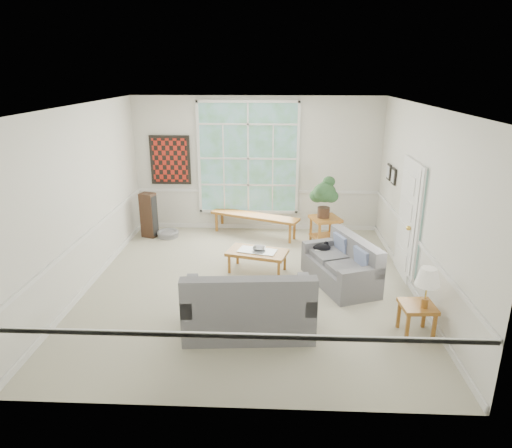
{
  "coord_description": "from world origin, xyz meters",
  "views": [
    {
      "loc": [
        0.43,
        -7.07,
        3.52
      ],
      "look_at": [
        0.1,
        0.2,
        1.05
      ],
      "focal_mm": 32.0,
      "sensor_mm": 36.0,
      "label": 1
    }
  ],
  "objects": [
    {
      "name": "floor",
      "position": [
        0.0,
        0.0,
        -0.01
      ],
      "size": [
        5.5,
        6.0,
        0.01
      ],
      "primitive_type": "cube",
      "color": "#ADA890",
      "rests_on": "ground"
    },
    {
      "name": "ceiling",
      "position": [
        0.0,
        0.0,
        3.0
      ],
      "size": [
        5.5,
        6.0,
        0.02
      ],
      "primitive_type": "cube",
      "color": "white",
      "rests_on": "ground"
    },
    {
      "name": "wall_back",
      "position": [
        0.0,
        3.0,
        1.5
      ],
      "size": [
        5.5,
        0.02,
        3.0
      ],
      "primitive_type": "cube",
      "color": "silver",
      "rests_on": "ground"
    },
    {
      "name": "wall_front",
      "position": [
        0.0,
        -3.0,
        1.5
      ],
      "size": [
        5.5,
        0.02,
        3.0
      ],
      "primitive_type": "cube",
      "color": "silver",
      "rests_on": "ground"
    },
    {
      "name": "wall_left",
      "position": [
        -2.75,
        0.0,
        1.5
      ],
      "size": [
        0.02,
        6.0,
        3.0
      ],
      "primitive_type": "cube",
      "color": "silver",
      "rests_on": "ground"
    },
    {
      "name": "wall_right",
      "position": [
        2.75,
        0.0,
        1.5
      ],
      "size": [
        0.02,
        6.0,
        3.0
      ],
      "primitive_type": "cube",
      "color": "silver",
      "rests_on": "ground"
    },
    {
      "name": "window_back",
      "position": [
        -0.2,
        2.96,
        1.65
      ],
      "size": [
        2.3,
        0.08,
        2.4
      ],
      "primitive_type": "cube",
      "color": "white",
      "rests_on": "wall_back"
    },
    {
      "name": "entry_door",
      "position": [
        2.71,
        0.6,
        1.05
      ],
      "size": [
        0.08,
        0.9,
        2.1
      ],
      "primitive_type": "cube",
      "color": "white",
      "rests_on": "floor"
    },
    {
      "name": "door_sidelight",
      "position": [
        2.71,
        -0.03,
        1.15
      ],
      "size": [
        0.08,
        0.26,
        1.9
      ],
      "primitive_type": "cube",
      "color": "white",
      "rests_on": "wall_right"
    },
    {
      "name": "wall_art",
      "position": [
        -1.95,
        2.95,
        1.6
      ],
      "size": [
        0.9,
        0.06,
        1.1
      ],
      "primitive_type": "cube",
      "color": "maroon",
      "rests_on": "wall_back"
    },
    {
      "name": "wall_frame_near",
      "position": [
        2.71,
        1.75,
        1.55
      ],
      "size": [
        0.04,
        0.26,
        0.32
      ],
      "primitive_type": "cube",
      "color": "black",
      "rests_on": "wall_right"
    },
    {
      "name": "wall_frame_far",
      "position": [
        2.71,
        2.15,
        1.55
      ],
      "size": [
        0.04,
        0.26,
        0.32
      ],
      "primitive_type": "cube",
      "color": "black",
      "rests_on": "wall_right"
    },
    {
      "name": "loveseat_right",
      "position": [
        1.54,
        0.14,
        0.41
      ],
      "size": [
        1.27,
        1.68,
        0.81
      ],
      "primitive_type": "cube",
      "rotation": [
        0.0,
        0.0,
        0.37
      ],
      "color": "slate",
      "rests_on": "floor"
    },
    {
      "name": "loveseat_front",
      "position": [
        0.07,
        -1.4,
        0.48
      ],
      "size": [
        1.85,
        1.06,
        0.97
      ],
      "primitive_type": "cube",
      "rotation": [
        0.0,
        0.0,
        0.08
      ],
      "color": "slate",
      "rests_on": "floor"
    },
    {
      "name": "coffee_table",
      "position": [
        0.11,
        0.6,
        0.2
      ],
      "size": [
        1.18,
        0.83,
        0.4
      ],
      "primitive_type": "cube",
      "rotation": [
        0.0,
        0.0,
        -0.26
      ],
      "color": "#9B5F22",
      "rests_on": "floor"
    },
    {
      "name": "pewter_bowl",
      "position": [
        0.13,
        0.65,
        0.43
      ],
      "size": [
        0.34,
        0.34,
        0.07
      ],
      "primitive_type": "imported",
      "rotation": [
        0.0,
        0.0,
        -0.23
      ],
      "color": "#9B9BA0",
      "rests_on": "coffee_table"
    },
    {
      "name": "window_bench",
      "position": [
        -0.04,
        2.53,
        0.24
      ],
      "size": [
        2.02,
        1.14,
        0.47
      ],
      "primitive_type": "cube",
      "rotation": [
        0.0,
        0.0,
        -0.39
      ],
      "color": "#9B5F22",
      "rests_on": "floor"
    },
    {
      "name": "end_table",
      "position": [
        1.48,
        2.13,
        0.28
      ],
      "size": [
        0.72,
        0.72,
        0.57
      ],
      "primitive_type": "cube",
      "rotation": [
        0.0,
        0.0,
        0.33
      ],
      "color": "#9B5F22",
      "rests_on": "floor"
    },
    {
      "name": "houseplant",
      "position": [
        1.43,
        2.12,
        1.01
      ],
      "size": [
        0.63,
        0.63,
        0.88
      ],
      "primitive_type": null,
      "rotation": [
        0.0,
        0.0,
        0.25
      ],
      "color": "#2A4F2A",
      "rests_on": "end_table"
    },
    {
      "name": "side_table",
      "position": [
        2.4,
        -1.41,
        0.23
      ],
      "size": [
        0.48,
        0.48,
        0.46
      ],
      "primitive_type": "cube",
      "rotation": [
        0.0,
        0.0,
        0.07
      ],
      "color": "#9B5F22",
      "rests_on": "floor"
    },
    {
      "name": "table_lamp",
      "position": [
        2.46,
        -1.48,
        0.75
      ],
      "size": [
        0.43,
        0.43,
        0.57
      ],
      "primitive_type": null,
      "rotation": [
        0.0,
        0.0,
        -0.34
      ],
      "color": "white",
      "rests_on": "side_table"
    },
    {
      "name": "pet_bed",
      "position": [
        -1.95,
        2.33,
        0.07
      ],
      "size": [
        0.52,
        0.52,
        0.14
      ],
      "primitive_type": "cylinder",
      "rotation": [
        0.0,
        0.0,
        -0.1
      ],
      "color": "slate",
      "rests_on": "floor"
    },
    {
      "name": "floor_speaker",
      "position": [
        -2.35,
        2.34,
        0.5
      ],
      "size": [
        0.37,
        0.33,
        0.99
      ],
      "primitive_type": "cube",
      "rotation": [
        0.0,
        0.0,
        -0.32
      ],
      "color": "#372216",
      "rests_on": "floor"
    },
    {
      "name": "cat",
      "position": [
        1.27,
        0.6,
        0.49
      ],
      "size": [
        0.32,
        0.23,
        0.15
      ],
      "primitive_type": "ellipsoid",
      "rotation": [
        0.0,
        0.0,
        -0.0
      ],
      "color": "black",
      "rests_on": "loveseat_right"
    }
  ]
}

